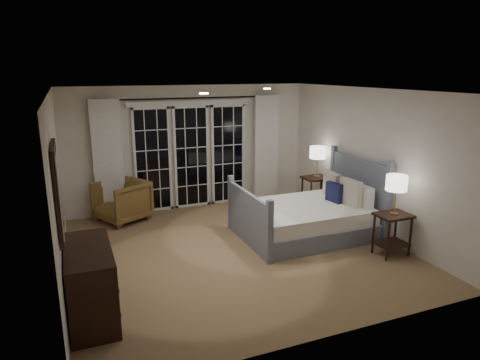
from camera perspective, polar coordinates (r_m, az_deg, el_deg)
name	(u,v)px	position (r m, az deg, el deg)	size (l,w,h in m)	color
floor	(236,250)	(6.91, -0.59, -9.33)	(5.00, 5.00, 0.00)	#916E4E
ceiling	(235,90)	(6.33, -0.65, 11.85)	(5.00, 5.00, 0.00)	silver
wall_left	(58,191)	(6.09, -23.09, -1.37)	(0.02, 5.00, 2.50)	white
wall_right	(369,161)	(7.76, 16.85, 2.40)	(0.02, 5.00, 2.50)	white
wall_back	(191,147)	(8.83, -6.58, 4.35)	(5.00, 0.02, 2.50)	white
wall_front	(327,229)	(4.38, 11.53, -6.43)	(5.00, 0.02, 2.50)	white
french_doors	(192,155)	(8.83, -6.48, 3.28)	(2.50, 0.04, 2.20)	black
curtain_rod	(191,98)	(8.62, -6.59, 10.80)	(0.03, 0.03, 3.50)	black
curtain_left	(108,159)	(8.45, -17.18, 2.64)	(0.55, 0.10, 2.25)	white
curtain_right	(266,148)	(9.31, 3.48, 4.32)	(0.55, 0.10, 2.25)	white
downlight_a	(267,89)	(7.20, 3.63, 12.06)	(0.12, 0.12, 0.01)	white
downlight_b	(204,93)	(5.75, -4.84, 11.43)	(0.12, 0.12, 0.01)	white
bed	(308,217)	(7.52, 9.10, -4.86)	(2.20, 1.57, 1.28)	slate
nightstand_left	(392,228)	(7.00, 19.65, -6.04)	(0.51, 0.41, 0.66)	black
nightstand_right	(316,188)	(8.82, 10.12, -1.06)	(0.54, 0.43, 0.69)	black
lamp_left	(397,183)	(6.80, 20.16, -0.42)	(0.31, 0.31, 0.61)	tan
lamp_right	(318,153)	(8.66, 10.34, 3.59)	(0.32, 0.32, 0.62)	tan
armchair	(122,201)	(8.38, -15.48, -2.70)	(0.83, 0.86, 0.78)	brown
dresser	(91,283)	(5.31, -19.29, -12.83)	(0.51, 1.21, 0.86)	black
mirror	(58,191)	(4.92, -23.12, -1.34)	(0.05, 0.85, 1.00)	black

